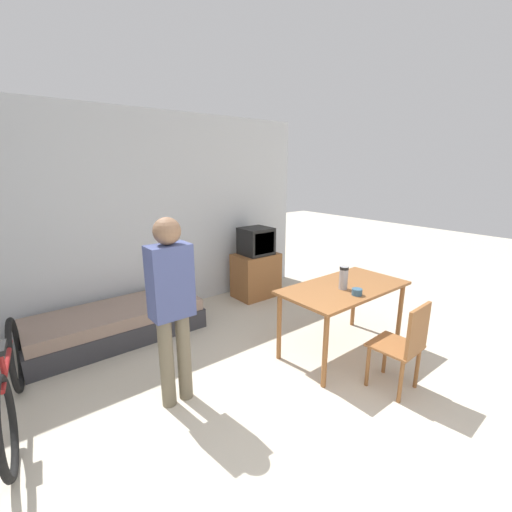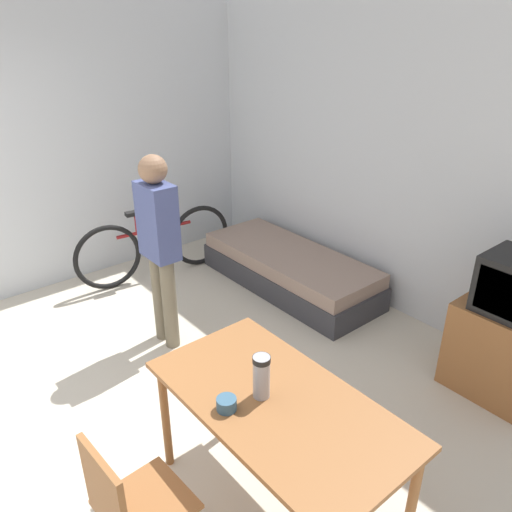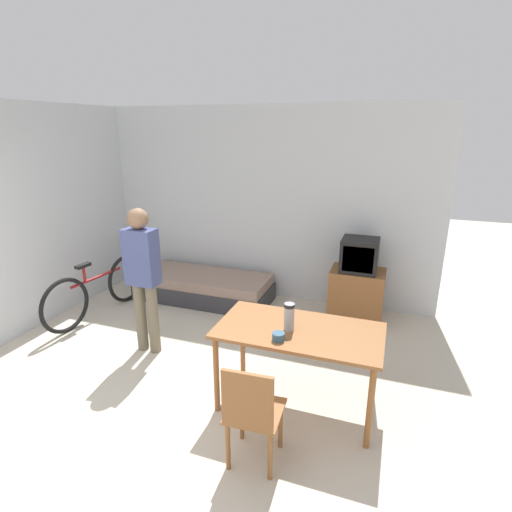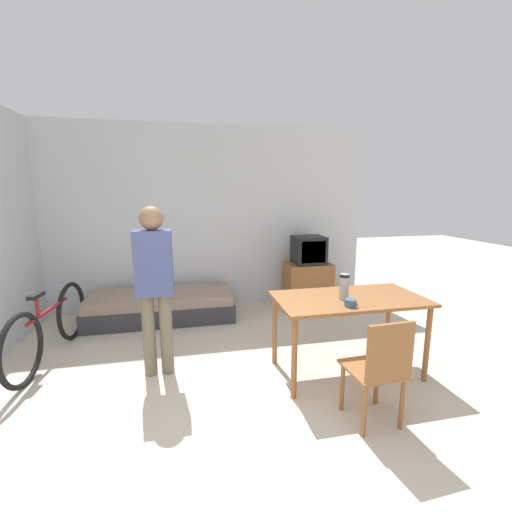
% 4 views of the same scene
% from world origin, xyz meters
% --- Properties ---
extents(ground_plane, '(20.00, 20.00, 0.00)m').
position_xyz_m(ground_plane, '(0.00, 0.00, 0.00)').
color(ground_plane, beige).
extents(wall_back, '(5.26, 0.06, 2.70)m').
position_xyz_m(wall_back, '(0.00, 3.44, 1.35)').
color(wall_back, silver).
rests_on(wall_back, ground_plane).
extents(wall_left, '(0.06, 4.41, 2.70)m').
position_xyz_m(wall_left, '(-2.16, 1.70, 1.35)').
color(wall_left, silver).
rests_on(wall_left, ground_plane).
extents(daybed, '(1.96, 0.78, 0.38)m').
position_xyz_m(daybed, '(-0.53, 2.94, 0.19)').
color(daybed, '#333338').
rests_on(daybed, ground_plane).
extents(tv, '(0.67, 0.47, 1.09)m').
position_xyz_m(tv, '(1.62, 3.00, 0.49)').
color(tv, brown).
rests_on(tv, ground_plane).
extents(dining_table, '(1.41, 0.74, 0.76)m').
position_xyz_m(dining_table, '(1.32, 1.10, 0.68)').
color(dining_table, brown).
rests_on(dining_table, ground_plane).
extents(wooden_chair, '(0.42, 0.42, 0.86)m').
position_xyz_m(wooden_chair, '(1.18, 0.32, 0.48)').
color(wooden_chair, brown).
rests_on(wooden_chair, ground_plane).
extents(bicycle, '(0.26, 1.72, 0.77)m').
position_xyz_m(bicycle, '(-1.61, 2.01, 0.36)').
color(bicycle, black).
rests_on(bicycle, ground_plane).
extents(person_standing, '(0.34, 0.22, 1.62)m').
position_xyz_m(person_standing, '(-0.48, 1.46, 0.94)').
color(person_standing, '#6B604C').
rests_on(person_standing, ground_plane).
extents(thermos_flask, '(0.09, 0.09, 0.24)m').
position_xyz_m(thermos_flask, '(1.24, 1.06, 0.90)').
color(thermos_flask, '#99999E').
rests_on(thermos_flask, dining_table).
extents(mate_bowl, '(0.10, 0.10, 0.07)m').
position_xyz_m(mate_bowl, '(1.21, 0.87, 0.80)').
color(mate_bowl, '#335670').
rests_on(mate_bowl, dining_table).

